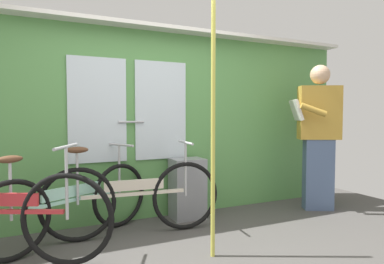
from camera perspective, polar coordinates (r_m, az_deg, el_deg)
The scene contains 8 objects.
ground_plane at distance 2.91m, azimuth 0.24°, elevation -21.19°, with size 6.38×4.07×0.04m, color #474442.
train_door_wall at distance 3.80m, azimuth -7.75°, elevation 2.19°, with size 5.38×0.28×2.14m.
bicycle_near_door at distance 3.03m, azimuth -29.60°, elevation -12.39°, with size 1.57×0.81×0.94m.
bicycle_leaning_behind at distance 3.31m, azimuth -19.81°, elevation -11.42°, with size 1.58×0.84×0.87m.
bicycle_by_pole at distance 3.33m, azimuth -9.92°, elevation -10.95°, with size 1.73×0.44×0.90m.
passenger_reading_newspaper at distance 4.39m, azimuth 20.72°, elevation -0.22°, with size 0.64×0.59×1.78m.
trash_bin_by_wall at distance 3.84m, azimuth -0.78°, elevation -9.57°, with size 0.37×0.28×0.68m, color gray.
handrail_pole at distance 2.72m, azimuth 3.61°, elevation 0.46°, with size 0.04×0.04×2.10m, color #C6C14C.
Camera 1 is at (-1.13, -2.40, 1.17)m, focal length 31.28 mm.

